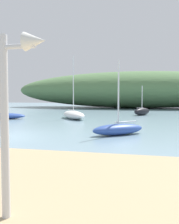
{
  "coord_description": "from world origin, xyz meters",
  "views": [
    {
      "loc": [
        6.94,
        -11.34,
        1.96
      ],
      "look_at": [
        3.11,
        4.45,
        0.97
      ],
      "focal_mm": 41.76,
      "sensor_mm": 36.0,
      "label": 1
    }
  ],
  "objects_px": {
    "sailboat_far_left": "(73,115)",
    "sailboat_mid_channel": "(118,129)",
    "sailboat_centre_water": "(3,116)",
    "sailboat_near_shore": "(142,111)"
  },
  "relations": [
    {
      "from": "sailboat_far_left",
      "to": "sailboat_mid_channel",
      "type": "relative_size",
      "value": 1.45
    },
    {
      "from": "sailboat_mid_channel",
      "to": "sailboat_far_left",
      "type": "bearing_deg",
      "value": 120.66
    },
    {
      "from": "sailboat_near_shore",
      "to": "sailboat_centre_water",
      "type": "relative_size",
      "value": 0.69
    },
    {
      "from": "sailboat_near_shore",
      "to": "sailboat_centre_water",
      "type": "distance_m",
      "value": 13.51
    },
    {
      "from": "sailboat_near_shore",
      "to": "sailboat_centre_water",
      "type": "bearing_deg",
      "value": -147.6
    },
    {
      "from": "sailboat_mid_channel",
      "to": "sailboat_centre_water",
      "type": "relative_size",
      "value": 0.85
    },
    {
      "from": "sailboat_far_left",
      "to": "sailboat_near_shore",
      "type": "bearing_deg",
      "value": 46.04
    },
    {
      "from": "sailboat_far_left",
      "to": "sailboat_mid_channel",
      "type": "height_order",
      "value": "sailboat_far_left"
    },
    {
      "from": "sailboat_centre_water",
      "to": "sailboat_mid_channel",
      "type": "bearing_deg",
      "value": -32.44
    },
    {
      "from": "sailboat_mid_channel",
      "to": "sailboat_centre_water",
      "type": "distance_m",
      "value": 12.79
    }
  ]
}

